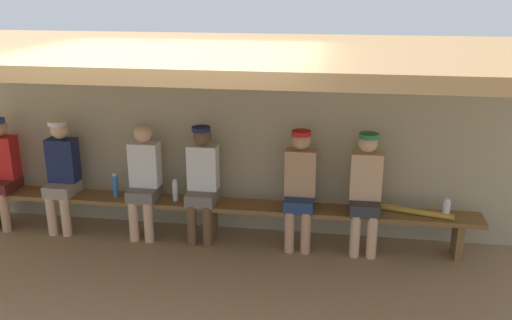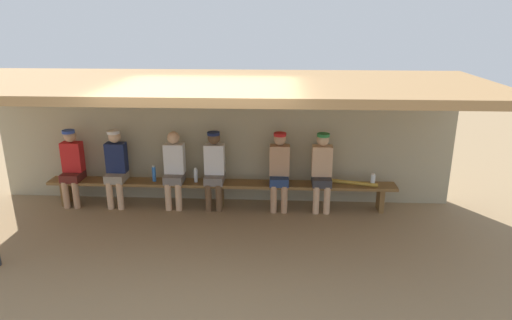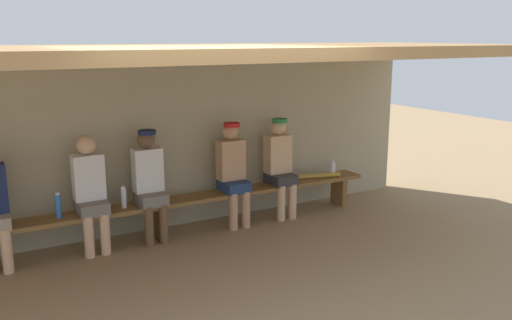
{
  "view_description": "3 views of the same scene",
  "coord_description": "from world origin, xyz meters",
  "px_view_note": "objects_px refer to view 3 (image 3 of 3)",
  "views": [
    {
      "loc": [
        1.42,
        -4.18,
        2.85
      ],
      "look_at": [
        0.56,
        1.29,
        1.08
      ],
      "focal_mm": 38.68,
      "sensor_mm": 36.0,
      "label": 1
    },
    {
      "loc": [
        1.0,
        -5.76,
        3.22
      ],
      "look_at": [
        0.63,
        1.28,
        0.96
      ],
      "focal_mm": 31.92,
      "sensor_mm": 36.0,
      "label": 2
    },
    {
      "loc": [
        -2.08,
        -4.5,
        2.41
      ],
      "look_at": [
        1.15,
        1.19,
        0.92
      ],
      "focal_mm": 38.21,
      "sensor_mm": 36.0,
      "label": 3
    }
  ],
  "objects_px": {
    "player_in_red": "(233,169)",
    "baseball_bat": "(313,176)",
    "player_leftmost": "(149,180)",
    "water_bottle_clear": "(124,197)",
    "water_bottle_green": "(58,206)",
    "bench": "(159,208)",
    "player_middle": "(90,189)",
    "player_rightmost": "(280,163)",
    "water_bottle_orange": "(333,169)"
  },
  "relations": [
    {
      "from": "water_bottle_clear",
      "to": "baseball_bat",
      "type": "distance_m",
      "value": 2.7
    },
    {
      "from": "bench",
      "to": "water_bottle_clear",
      "type": "relative_size",
      "value": 23.44
    },
    {
      "from": "bench",
      "to": "water_bottle_clear",
      "type": "height_order",
      "value": "water_bottle_clear"
    },
    {
      "from": "water_bottle_clear",
      "to": "water_bottle_orange",
      "type": "distance_m",
      "value": 3.01
    },
    {
      "from": "player_middle",
      "to": "player_leftmost",
      "type": "relative_size",
      "value": 0.99
    },
    {
      "from": "player_leftmost",
      "to": "water_bottle_clear",
      "type": "height_order",
      "value": "player_leftmost"
    },
    {
      "from": "player_in_red",
      "to": "water_bottle_green",
      "type": "relative_size",
      "value": 4.74
    },
    {
      "from": "bench",
      "to": "water_bottle_green",
      "type": "height_order",
      "value": "water_bottle_green"
    },
    {
      "from": "player_leftmost",
      "to": "player_in_red",
      "type": "distance_m",
      "value": 1.11
    },
    {
      "from": "player_leftmost",
      "to": "player_rightmost",
      "type": "xyz_separation_m",
      "value": [
        1.83,
        0.0,
        0.0
      ]
    },
    {
      "from": "water_bottle_green",
      "to": "bench",
      "type": "bearing_deg",
      "value": 0.25
    },
    {
      "from": "player_middle",
      "to": "player_in_red",
      "type": "relative_size",
      "value": 0.99
    },
    {
      "from": "water_bottle_green",
      "to": "water_bottle_clear",
      "type": "distance_m",
      "value": 0.73
    },
    {
      "from": "player_leftmost",
      "to": "baseball_bat",
      "type": "xyz_separation_m",
      "value": [
        2.38,
        -0.0,
        -0.25
      ]
    },
    {
      "from": "water_bottle_clear",
      "to": "water_bottle_orange",
      "type": "bearing_deg",
      "value": -0.71
    },
    {
      "from": "bench",
      "to": "player_rightmost",
      "type": "bearing_deg",
      "value": 0.12
    },
    {
      "from": "water_bottle_clear",
      "to": "water_bottle_orange",
      "type": "height_order",
      "value": "water_bottle_clear"
    },
    {
      "from": "water_bottle_clear",
      "to": "water_bottle_orange",
      "type": "relative_size",
      "value": 1.15
    },
    {
      "from": "bench",
      "to": "player_leftmost",
      "type": "bearing_deg",
      "value": 177.9
    },
    {
      "from": "player_in_red",
      "to": "water_bottle_orange",
      "type": "height_order",
      "value": "player_in_red"
    },
    {
      "from": "player_in_red",
      "to": "baseball_bat",
      "type": "bearing_deg",
      "value": -0.16
    },
    {
      "from": "player_leftmost",
      "to": "water_bottle_orange",
      "type": "distance_m",
      "value": 2.69
    },
    {
      "from": "player_leftmost",
      "to": "player_rightmost",
      "type": "relative_size",
      "value": 1.0
    },
    {
      "from": "water_bottle_clear",
      "to": "water_bottle_green",
      "type": "bearing_deg",
      "value": 179.62
    },
    {
      "from": "player_middle",
      "to": "water_bottle_orange",
      "type": "height_order",
      "value": "player_middle"
    },
    {
      "from": "player_leftmost",
      "to": "water_bottle_clear",
      "type": "distance_m",
      "value": 0.36
    },
    {
      "from": "player_middle",
      "to": "baseball_bat",
      "type": "bearing_deg",
      "value": -0.06
    },
    {
      "from": "player_leftmost",
      "to": "water_bottle_green",
      "type": "xyz_separation_m",
      "value": [
        -1.05,
        -0.01,
        -0.15
      ]
    },
    {
      "from": "water_bottle_clear",
      "to": "player_rightmost",
      "type": "bearing_deg",
      "value": 0.36
    },
    {
      "from": "bench",
      "to": "player_in_red",
      "type": "relative_size",
      "value": 4.46
    },
    {
      "from": "player_in_red",
      "to": "water_bottle_clear",
      "type": "distance_m",
      "value": 1.44
    },
    {
      "from": "player_rightmost",
      "to": "water_bottle_green",
      "type": "distance_m",
      "value": 2.88
    },
    {
      "from": "player_middle",
      "to": "player_leftmost",
      "type": "distance_m",
      "value": 0.69
    },
    {
      "from": "player_in_red",
      "to": "water_bottle_clear",
      "type": "relative_size",
      "value": 5.25
    },
    {
      "from": "player_middle",
      "to": "water_bottle_green",
      "type": "xyz_separation_m",
      "value": [
        -0.36,
        -0.01,
        -0.13
      ]
    },
    {
      "from": "player_in_red",
      "to": "water_bottle_clear",
      "type": "bearing_deg",
      "value": -179.46
    },
    {
      "from": "baseball_bat",
      "to": "water_bottle_clear",
      "type": "bearing_deg",
      "value": -165.29
    },
    {
      "from": "player_middle",
      "to": "player_leftmost",
      "type": "xyz_separation_m",
      "value": [
        0.69,
        0.0,
        0.02
      ]
    },
    {
      "from": "water_bottle_orange",
      "to": "water_bottle_green",
      "type": "bearing_deg",
      "value": 179.35
    },
    {
      "from": "bench",
      "to": "player_middle",
      "type": "distance_m",
      "value": 0.86
    },
    {
      "from": "player_leftmost",
      "to": "baseball_bat",
      "type": "distance_m",
      "value": 2.39
    },
    {
      "from": "player_middle",
      "to": "water_bottle_green",
      "type": "bearing_deg",
      "value": -178.71
    },
    {
      "from": "water_bottle_green",
      "to": "water_bottle_orange",
      "type": "height_order",
      "value": "water_bottle_green"
    },
    {
      "from": "player_leftmost",
      "to": "water_bottle_green",
      "type": "bearing_deg",
      "value": -179.53
    },
    {
      "from": "water_bottle_orange",
      "to": "player_in_red",
      "type": "bearing_deg",
      "value": 178.15
    },
    {
      "from": "baseball_bat",
      "to": "water_bottle_orange",
      "type": "bearing_deg",
      "value": 5.78
    },
    {
      "from": "player_middle",
      "to": "water_bottle_clear",
      "type": "distance_m",
      "value": 0.4
    },
    {
      "from": "bench",
      "to": "water_bottle_green",
      "type": "xyz_separation_m",
      "value": [
        -1.15,
        -0.01,
        0.21
      ]
    },
    {
      "from": "player_middle",
      "to": "player_in_red",
      "type": "distance_m",
      "value": 1.81
    },
    {
      "from": "player_middle",
      "to": "water_bottle_green",
      "type": "relative_size",
      "value": 4.71
    }
  ]
}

